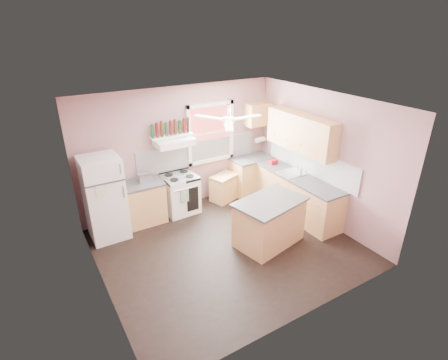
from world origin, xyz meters
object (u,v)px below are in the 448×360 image
refrigerator (105,198)px  toaster (145,177)px  stove (180,194)px  cart (224,188)px  island (269,223)px

refrigerator → toaster: bearing=11.3°
toaster → stove: toaster is taller
stove → cart: 1.12m
toaster → cart: bearing=-0.6°
refrigerator → toaster: 0.91m
toaster → island: size_ratio=0.23×
refrigerator → stove: size_ratio=1.93×
cart → refrigerator: bearing=164.2°
stove → island: size_ratio=0.70×
toaster → stove: (0.74, -0.03, -0.56)m
cart → toaster: bearing=160.0°
toaster → island: (1.66, -2.00, -0.56)m
stove → cart: bearing=-2.5°
refrigerator → stove: bearing=5.2°
island → toaster: bearing=118.0°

